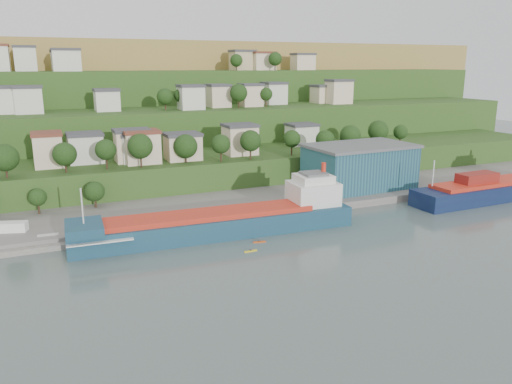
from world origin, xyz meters
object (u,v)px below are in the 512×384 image
cargo_ship_far (507,188)px  warehouse (359,166)px  kayak_orange (259,241)px  caravan (12,229)px  cargo_ship_near (226,223)px

cargo_ship_far → warehouse: bearing=149.7°
warehouse → kayak_orange: warehouse is taller
kayak_orange → warehouse: bearing=42.8°
warehouse → cargo_ship_far: bearing=-31.6°
caravan → cargo_ship_near: bearing=-1.7°
warehouse → kayak_orange: 52.53m
cargo_ship_far → kayak_orange: cargo_ship_far is taller
cargo_ship_near → cargo_ship_far: cargo_ship_near is taller
warehouse → caravan: warehouse is taller
cargo_ship_near → caravan: bearing=164.3°
cargo_ship_near → caravan: 46.67m
caravan → kayak_orange: 54.17m
cargo_ship_far → caravan: 131.64m
cargo_ship_near → cargo_ship_far: (86.30, -1.62, -0.05)m
caravan → kayak_orange: bearing=-8.4°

